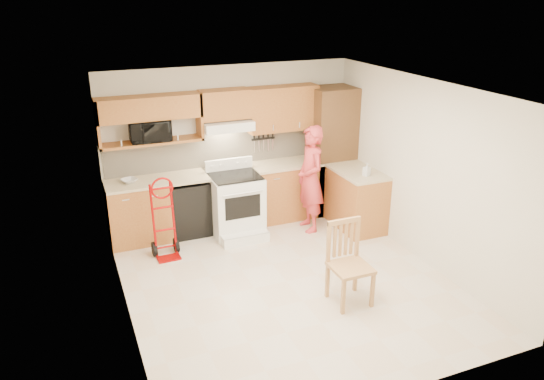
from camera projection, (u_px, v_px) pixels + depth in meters
floor at (287, 282)px, 6.88m from camera, size 4.00×4.50×0.02m
ceiling at (289, 89)px, 5.98m from camera, size 4.00×4.50×0.02m
wall_back at (230, 145)px, 8.38m from camera, size 4.00×0.02×2.50m
wall_front at (395, 281)px, 4.48m from camera, size 4.00×0.02×2.50m
wall_left at (118, 218)px, 5.72m from camera, size 0.02×4.50×2.50m
wall_right at (423, 172)px, 7.14m from camera, size 0.02×4.50×2.50m
backsplash at (231, 148)px, 8.38m from camera, size 3.92×0.03×0.55m
lower_cab_left at (139, 213)px, 7.85m from camera, size 0.90×0.60×0.90m
dishwasher at (188, 207)px, 8.13m from camera, size 0.60×0.60×0.85m
lower_cab_right at (285, 191)px, 8.69m from camera, size 1.14×0.60×0.90m
countertop_left at (157, 180)px, 7.79m from camera, size 1.50×0.63×0.04m
countertop_right at (285, 164)px, 8.53m from camera, size 1.14×0.63×0.04m
cab_return_right at (356, 200)px, 8.31m from camera, size 0.60×1.00×0.90m
countertop_return at (358, 172)px, 8.14m from camera, size 0.63×1.00×0.04m
pantry_tall at (331, 150)px, 8.77m from camera, size 0.70×0.60×2.10m
upper_cab_left at (149, 108)px, 7.53m from camera, size 1.50×0.33×0.34m
upper_shelf_mw at (152, 142)px, 7.71m from camera, size 1.50×0.33×0.04m
upper_cab_center at (225, 104)px, 7.94m from camera, size 0.76×0.33×0.44m
upper_cab_right at (283, 108)px, 8.33m from camera, size 1.14×0.33×0.70m
range_hood at (227, 125)px, 8.00m from camera, size 0.76×0.46×0.14m
knife_strip at (263, 142)px, 8.53m from camera, size 0.40×0.05×0.29m
microwave at (150, 130)px, 7.64m from camera, size 0.58×0.39×0.32m
range at (237, 200)px, 8.01m from camera, size 0.76×1.00×1.12m
person at (310, 179)px, 8.09m from camera, size 0.43×0.63×1.67m
hand_truck at (165, 222)px, 7.33m from camera, size 0.44×0.40×1.07m
dining_chair at (351, 265)px, 6.26m from camera, size 0.46×0.50×1.02m
soap_bottle at (367, 169)px, 7.89m from camera, size 0.12×0.12×0.20m
bowl at (129, 181)px, 7.63m from camera, size 0.29×0.29×0.05m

